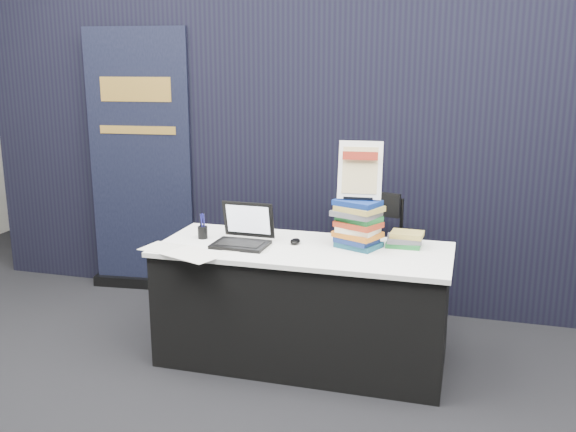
# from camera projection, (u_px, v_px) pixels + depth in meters

# --- Properties ---
(floor) EXTENTS (8.00, 8.00, 0.00)m
(floor) POSITION_uv_depth(u_px,v_px,m) (277.00, 402.00, 3.60)
(floor) COLOR black
(floor) RESTS_ON ground
(wall_back) EXTENTS (8.00, 0.02, 3.50)m
(wall_back) POSITION_uv_depth(u_px,v_px,m) (384.00, 72.00, 6.93)
(wall_back) COLOR beige
(wall_back) RESTS_ON floor
(drape_partition) EXTENTS (6.00, 0.08, 2.40)m
(drape_partition) POSITION_uv_depth(u_px,v_px,m) (339.00, 152.00, 4.82)
(drape_partition) COLOR black
(drape_partition) RESTS_ON floor
(display_table) EXTENTS (1.80, 0.75, 0.75)m
(display_table) POSITION_uv_depth(u_px,v_px,m) (303.00, 304.00, 4.03)
(display_table) COLOR black
(display_table) RESTS_ON floor
(laptop) EXTENTS (0.34, 0.27, 0.25)m
(laptop) POSITION_uv_depth(u_px,v_px,m) (243.00, 235.00, 3.99)
(laptop) COLOR black
(laptop) RESTS_ON display_table
(mouse) EXTENTS (0.07, 0.10, 0.03)m
(mouse) POSITION_uv_depth(u_px,v_px,m) (295.00, 241.00, 4.02)
(mouse) COLOR black
(mouse) RESTS_ON display_table
(brochure_left) EXTENTS (0.33, 0.26, 0.00)m
(brochure_left) POSITION_uv_depth(u_px,v_px,m) (167.00, 248.00, 3.92)
(brochure_left) COLOR silver
(brochure_left) RESTS_ON display_table
(brochure_mid) EXTENTS (0.40, 0.35, 0.00)m
(brochure_mid) POSITION_uv_depth(u_px,v_px,m) (194.00, 254.00, 3.79)
(brochure_mid) COLOR white
(brochure_mid) RESTS_ON display_table
(brochure_right) EXTENTS (0.31, 0.24, 0.00)m
(brochure_right) POSITION_uv_depth(u_px,v_px,m) (247.00, 247.00, 3.93)
(brochure_right) COLOR silver
(brochure_right) RESTS_ON display_table
(pen_cup) EXTENTS (0.08, 0.08, 0.08)m
(pen_cup) POSITION_uv_depth(u_px,v_px,m) (203.00, 232.00, 4.13)
(pen_cup) COLOR black
(pen_cup) RESTS_ON display_table
(book_stack_tall) EXTENTS (0.30, 0.27, 0.30)m
(book_stack_tall) POSITION_uv_depth(u_px,v_px,m) (358.00, 224.00, 3.90)
(book_stack_tall) COLOR #164455
(book_stack_tall) RESTS_ON display_table
(book_stack_short) EXTENTS (0.22, 0.17, 0.09)m
(book_stack_short) POSITION_uv_depth(u_px,v_px,m) (405.00, 239.00, 3.96)
(book_stack_short) COLOR #1C6B2F
(book_stack_short) RESTS_ON display_table
(info_sign) EXTENTS (0.27, 0.15, 0.36)m
(info_sign) POSITION_uv_depth(u_px,v_px,m) (360.00, 171.00, 3.86)
(info_sign) COLOR black
(info_sign) RESTS_ON book_stack_tall
(pullup_banner) EXTENTS (0.91, 0.19, 2.13)m
(pullup_banner) POSITION_uv_depth(u_px,v_px,m) (141.00, 177.00, 5.21)
(pullup_banner) COLOR black
(pullup_banner) RESTS_ON floor
(stacking_chair) EXTENTS (0.55, 0.56, 0.98)m
(stacking_chair) POSITION_uv_depth(u_px,v_px,m) (366.00, 258.00, 4.42)
(stacking_chair) COLOR black
(stacking_chair) RESTS_ON floor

